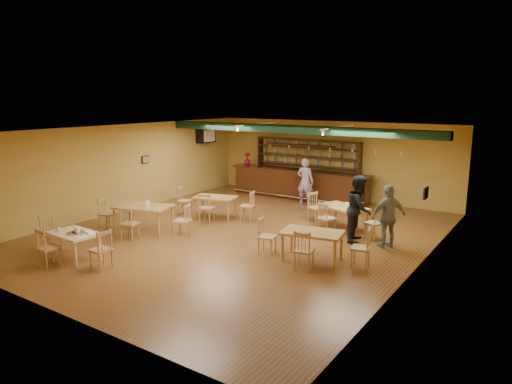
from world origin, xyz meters
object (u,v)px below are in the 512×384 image
Objects in this scene: dining_table_a at (215,207)px; dining_table_b at (343,218)px; patron_bar at (305,182)px; patron_right_a at (359,209)px; bar_counter at (299,184)px; near_table at (75,246)px; dining_table_c at (144,219)px; dining_table_d at (312,246)px.

dining_table_b reaches higher than dining_table_a.
patron_bar is 4.50m from patron_right_a.
bar_counter reaches higher than near_table.
bar_counter is 6.80m from dining_table_c.
patron_right_a is (5.21, 5.27, 0.58)m from near_table.
near_table is (-4.41, -6.07, -0.02)m from dining_table_b.
bar_counter is at bearing 85.93° from near_table.
bar_counter is 4.60× the size of near_table.
dining_table_c is at bearing 175.62° from dining_table_d.
dining_table_a is 0.74× the size of patron_right_a.
patron_bar is at bearing 36.14° from patron_right_a.
near_table is (-4.86, -3.17, -0.02)m from dining_table_d.
dining_table_c is at bearing 100.68° from near_table.
bar_counter reaches higher than dining_table_a.
dining_table_c reaches higher than dining_table_d.
bar_counter reaches higher than dining_table_b.
bar_counter is 5.60m from patron_right_a.
patron_bar is (1.92, 8.35, 0.53)m from near_table.
dining_table_b is 7.50m from near_table.
patron_bar is 0.95× the size of patron_right_a.
bar_counter reaches higher than dining_table_d.
dining_table_b is at bearing -1.68° from dining_table_a.
dining_table_a is 1.08× the size of near_table.
dining_table_b is 0.98× the size of dining_table_d.
near_table is (-0.28, -5.12, -0.00)m from dining_table_a.
dining_table_a is 4.24m from dining_table_b.
patron_right_a reaches higher than dining_table_b.
patron_bar is at bearing 48.45° from dining_table_a.
patron_bar is (-2.49, 2.27, 0.51)m from dining_table_b.
dining_table_a is 5.13m from near_table.
patron_bar is at bearing 52.99° from dining_table_c.
dining_table_d is at bearing 114.84° from patron_bar.
dining_table_b is 2.93m from dining_table_d.
dining_table_b is at bearing 87.54° from dining_table_d.
dining_table_a is 0.96× the size of dining_table_b.
dining_table_c is (-0.60, -2.58, 0.06)m from dining_table_a.
near_table is at bearing -97.52° from bar_counter.
patron_bar reaches higher than dining_table_a.
dining_table_d is at bearing -37.67° from dining_table_a.
dining_table_c is at bearing 64.06° from patron_bar.
dining_table_d is at bearing -8.98° from dining_table_c.
dining_table_a is at bearing -147.19° from dining_table_b.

